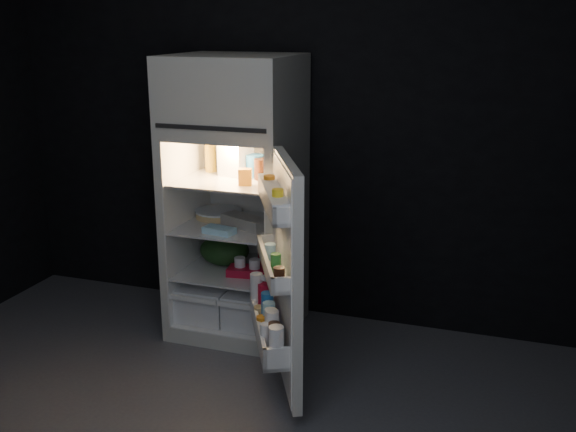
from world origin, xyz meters
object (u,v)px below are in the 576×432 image
(fridge_door, at_px, (281,278))
(milk_jug, at_px, (236,157))
(yogurt_tray, at_px, (249,271))
(refrigerator, at_px, (237,188))
(egg_carton, at_px, (245,222))

(fridge_door, xyz_separation_m, milk_jug, (-0.57, 0.76, 0.47))
(yogurt_tray, bearing_deg, fridge_door, -62.21)
(milk_jug, bearing_deg, fridge_door, -39.46)
(fridge_door, distance_m, milk_jug, 1.06)
(refrigerator, height_order, egg_carton, refrigerator)
(fridge_door, distance_m, egg_carton, 0.79)
(fridge_door, height_order, yogurt_tray, fridge_door)
(milk_jug, distance_m, yogurt_tray, 0.73)
(refrigerator, xyz_separation_m, milk_jug, (-0.02, 0.05, 0.19))
(fridge_door, bearing_deg, yogurt_tray, 125.73)
(egg_carton, bearing_deg, refrigerator, 159.30)
(egg_carton, relative_size, yogurt_tray, 1.23)
(egg_carton, bearing_deg, fridge_door, -30.16)
(refrigerator, height_order, yogurt_tray, refrigerator)
(refrigerator, xyz_separation_m, yogurt_tray, (0.12, -0.13, -0.50))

